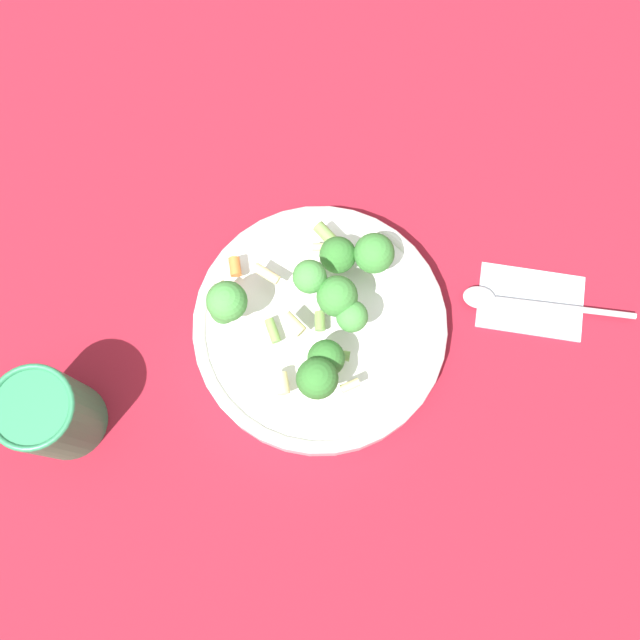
% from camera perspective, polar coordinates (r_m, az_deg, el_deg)
% --- Properties ---
extents(ground_plane, '(3.00, 3.00, 0.00)m').
position_cam_1_polar(ground_plane, '(0.84, 0.00, -0.95)').
color(ground_plane, maroon).
extents(bowl, '(0.28, 0.28, 0.04)m').
position_cam_1_polar(bowl, '(0.82, 0.00, -0.59)').
color(bowl, white).
rests_on(bowl, ground_plane).
extents(pasta_salad, '(0.19, 0.20, 0.08)m').
position_cam_1_polar(pasta_salad, '(0.76, -0.30, 1.23)').
color(pasta_salad, '#8CB766').
rests_on(pasta_salad, bowl).
extents(cup, '(0.08, 0.08, 0.12)m').
position_cam_1_polar(cup, '(0.81, -19.85, -6.77)').
color(cup, '#2D7F51').
rests_on(cup, ground_plane).
extents(napkin, '(0.12, 0.14, 0.01)m').
position_cam_1_polar(napkin, '(0.88, 15.76, 1.37)').
color(napkin, '#B2BCC6').
rests_on(napkin, ground_plane).
extents(spoon, '(0.10, 0.18, 0.01)m').
position_cam_1_polar(spoon, '(0.87, 14.83, 1.34)').
color(spoon, silver).
rests_on(spoon, napkin).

